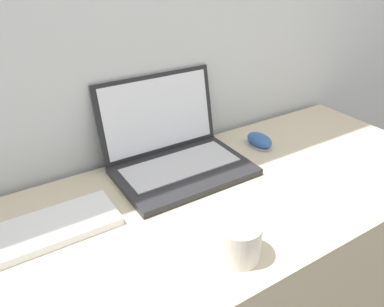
{
  "coord_description": "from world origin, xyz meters",
  "views": [
    {
      "loc": [
        -0.55,
        -0.35,
        1.32
      ],
      "look_at": [
        -0.08,
        0.4,
        0.82
      ],
      "focal_mm": 35.0,
      "sensor_mm": 36.0,
      "label": 1
    }
  ],
  "objects_px": {
    "laptop": "(174,150)",
    "computer_mouse": "(259,141)",
    "drink_cup": "(238,240)",
    "external_keyboard": "(19,239)"
  },
  "relations": [
    {
      "from": "laptop",
      "to": "computer_mouse",
      "type": "distance_m",
      "value": 0.31
    },
    {
      "from": "drink_cup",
      "to": "computer_mouse",
      "type": "xyz_separation_m",
      "value": [
        0.38,
        0.36,
        -0.03
      ]
    },
    {
      "from": "external_keyboard",
      "to": "laptop",
      "type": "bearing_deg",
      "value": 12.54
    },
    {
      "from": "laptop",
      "to": "computer_mouse",
      "type": "xyz_separation_m",
      "value": [
        0.3,
        -0.03,
        -0.04
      ]
    },
    {
      "from": "computer_mouse",
      "to": "external_keyboard",
      "type": "distance_m",
      "value": 0.77
    },
    {
      "from": "laptop",
      "to": "external_keyboard",
      "type": "bearing_deg",
      "value": -167.46
    },
    {
      "from": "drink_cup",
      "to": "external_keyboard",
      "type": "bearing_deg",
      "value": 143.0
    },
    {
      "from": "drink_cup",
      "to": "laptop",
      "type": "bearing_deg",
      "value": 79.59
    },
    {
      "from": "laptop",
      "to": "drink_cup",
      "type": "height_order",
      "value": "laptop"
    },
    {
      "from": "laptop",
      "to": "computer_mouse",
      "type": "height_order",
      "value": "laptop"
    }
  ]
}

